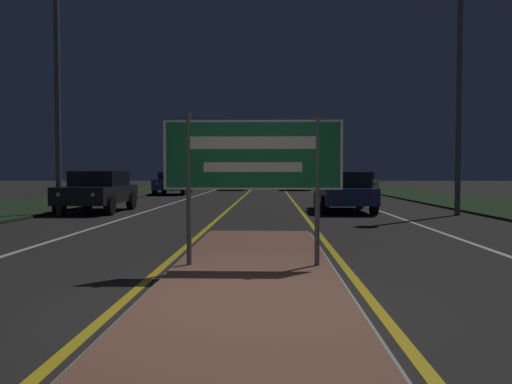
{
  "coord_description": "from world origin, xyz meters",
  "views": [
    {
      "loc": [
        0.25,
        -5.0,
        1.39
      ],
      "look_at": [
        0.0,
        3.42,
        1.06
      ],
      "focal_mm": 35.0,
      "sensor_mm": 36.0,
      "label": 1
    }
  ],
  "objects": [
    {
      "name": "centre_line_yellow_right",
      "position": [
        1.34,
        25.0,
        0.0
      ],
      "size": [
        0.12,
        70.0,
        0.01
      ],
      "color": "gold",
      "rests_on": "ground_plane"
    },
    {
      "name": "lane_line_white_right",
      "position": [
        4.2,
        25.0,
        0.0
      ],
      "size": [
        0.12,
        70.0,
        0.01
      ],
      "color": "silver",
      "rests_on": "ground_plane"
    },
    {
      "name": "car_approaching_0",
      "position": [
        -5.84,
        12.42,
        0.76
      ],
      "size": [
        1.89,
        4.08,
        1.44
      ],
      "color": "black",
      "rests_on": "ground_plane"
    },
    {
      "name": "verge_right",
      "position": [
        9.5,
        20.0,
        0.04
      ],
      "size": [
        5.0,
        100.0,
        0.08
      ],
      "color": "#1E3319",
      "rests_on": "ground_plane"
    },
    {
      "name": "centre_line_yellow_left",
      "position": [
        -1.34,
        25.0,
        0.0
      ],
      "size": [
        0.12,
        70.0,
        0.01
      ],
      "color": "gold",
      "rests_on": "ground_plane"
    },
    {
      "name": "edge_line_white_right",
      "position": [
        7.2,
        25.0,
        0.0
      ],
      "size": [
        0.1,
        70.0,
        0.01
      ],
      "color": "silver",
      "rests_on": "ground_plane"
    },
    {
      "name": "highway_sign",
      "position": [
        0.0,
        1.91,
        1.57
      ],
      "size": [
        2.48,
        0.07,
        2.12
      ],
      "color": "#56565B",
      "rests_on": "median_island"
    },
    {
      "name": "median_island",
      "position": [
        0.0,
        1.92,
        0.04
      ],
      "size": [
        2.3,
        8.31,
        0.1
      ],
      "color": "#999993",
      "rests_on": "ground_plane"
    },
    {
      "name": "lane_line_white_left",
      "position": [
        -4.2,
        25.0,
        0.0
      ],
      "size": [
        0.12,
        70.0,
        0.01
      ],
      "color": "silver",
      "rests_on": "ground_plane"
    },
    {
      "name": "car_approaching_2",
      "position": [
        -2.6,
        35.16,
        0.75
      ],
      "size": [
        1.95,
        4.41,
        1.42
      ],
      "color": "black",
      "rests_on": "ground_plane"
    },
    {
      "name": "car_receding_2",
      "position": [
        2.31,
        34.87,
        0.8
      ],
      "size": [
        1.98,
        4.59,
        1.49
      ],
      "color": "black",
      "rests_on": "ground_plane"
    },
    {
      "name": "car_approaching_1",
      "position": [
        -5.92,
        26.38,
        0.76
      ],
      "size": [
        1.95,
        4.19,
        1.41
      ],
      "color": "navy",
      "rests_on": "ground_plane"
    },
    {
      "name": "car_receding_1",
      "position": [
        5.74,
        26.71,
        0.76
      ],
      "size": [
        1.88,
        4.79,
        1.42
      ],
      "color": "silver",
      "rests_on": "ground_plane"
    },
    {
      "name": "verge_left",
      "position": [
        -9.5,
        20.0,
        0.04
      ],
      "size": [
        5.0,
        100.0,
        0.08
      ],
      "color": "#1E3319",
      "rests_on": "ground_plane"
    },
    {
      "name": "streetlight_left_near",
      "position": [
        -6.58,
        10.84,
        5.45
      ],
      "size": [
        0.49,
        0.49,
        8.63
      ],
      "color": "#56565B",
      "rests_on": "ground_plane"
    },
    {
      "name": "car_receding_0",
      "position": [
        2.86,
        12.87,
        0.74
      ],
      "size": [
        1.84,
        4.4,
        1.41
      ],
      "color": "navy",
      "rests_on": "ground_plane"
    },
    {
      "name": "ground_plane",
      "position": [
        0.0,
        0.0,
        0.0
      ],
      "size": [
        160.0,
        160.0,
        0.0
      ],
      "primitive_type": "plane",
      "color": "#282623"
    },
    {
      "name": "edge_line_white_left",
      "position": [
        -7.2,
        25.0,
        0.0
      ],
      "size": [
        0.1,
        70.0,
        0.01
      ],
      "color": "silver",
      "rests_on": "ground_plane"
    },
    {
      "name": "streetlight_right_near",
      "position": [
        6.34,
        11.41,
        5.95
      ],
      "size": [
        0.6,
        0.6,
        8.59
      ],
      "color": "#56565B",
      "rests_on": "ground_plane"
    }
  ]
}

